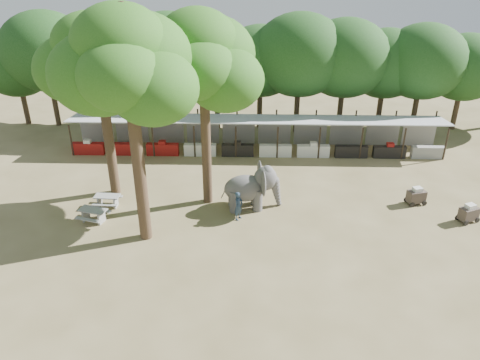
{
  "coord_description": "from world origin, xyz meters",
  "views": [
    {
      "loc": [
        -0.32,
        -19.02,
        14.29
      ],
      "look_at": [
        -1.0,
        5.0,
        2.0
      ],
      "focal_mm": 35.0,
      "sensor_mm": 36.0,
      "label": 1
    }
  ],
  "objects_px": {
    "picnic_table_far": "(107,199)",
    "yard_tree_center": "(126,66)",
    "yard_tree_back": "(201,61)",
    "cart_front": "(469,213)",
    "handler": "(239,206)",
    "yard_tree_left": "(97,63)",
    "cart_back": "(416,196)",
    "elephant": "(252,187)",
    "picnic_table_near": "(93,213)"
  },
  "relations": [
    {
      "from": "picnic_table_far",
      "to": "cart_back",
      "type": "height_order",
      "value": "cart_back"
    },
    {
      "from": "yard_tree_back",
      "to": "cart_front",
      "type": "bearing_deg",
      "value": -7.86
    },
    {
      "from": "yard_tree_left",
      "to": "handler",
      "type": "bearing_deg",
      "value": -21.69
    },
    {
      "from": "handler",
      "to": "picnic_table_near",
      "type": "bearing_deg",
      "value": 123.16
    },
    {
      "from": "yard_tree_left",
      "to": "picnic_table_far",
      "type": "distance_m",
      "value": 7.97
    },
    {
      "from": "handler",
      "to": "picnic_table_far",
      "type": "xyz_separation_m",
      "value": [
        -7.92,
        1.2,
        -0.38
      ]
    },
    {
      "from": "handler",
      "to": "cart_back",
      "type": "xyz_separation_m",
      "value": [
        10.73,
        2.07,
        -0.32
      ]
    },
    {
      "from": "yard_tree_center",
      "to": "cart_back",
      "type": "height_order",
      "value": "yard_tree_center"
    },
    {
      "from": "yard_tree_center",
      "to": "picnic_table_far",
      "type": "relative_size",
      "value": 7.75
    },
    {
      "from": "yard_tree_left",
      "to": "picnic_table_far",
      "type": "relative_size",
      "value": 7.09
    },
    {
      "from": "cart_back",
      "to": "yard_tree_left",
      "type": "bearing_deg",
      "value": 161.31
    },
    {
      "from": "handler",
      "to": "cart_front",
      "type": "xyz_separation_m",
      "value": [
        13.09,
        0.12,
        -0.32
      ]
    },
    {
      "from": "cart_front",
      "to": "elephant",
      "type": "bearing_deg",
      "value": 150.16
    },
    {
      "from": "yard_tree_back",
      "to": "picnic_table_far",
      "type": "relative_size",
      "value": 7.31
    },
    {
      "from": "picnic_table_near",
      "to": "picnic_table_far",
      "type": "distance_m",
      "value": 1.71
    },
    {
      "from": "yard_tree_center",
      "to": "handler",
      "type": "distance_m",
      "value": 9.93
    },
    {
      "from": "cart_front",
      "to": "picnic_table_far",
      "type": "bearing_deg",
      "value": 153.08
    },
    {
      "from": "picnic_table_near",
      "to": "handler",
      "type": "bearing_deg",
      "value": 19.39
    },
    {
      "from": "yard_tree_back",
      "to": "cart_front",
      "type": "distance_m",
      "value": 17.27
    },
    {
      "from": "yard_tree_left",
      "to": "yard_tree_back",
      "type": "xyz_separation_m",
      "value": [
        6.0,
        -1.0,
        0.34
      ]
    },
    {
      "from": "cart_front",
      "to": "yard_tree_center",
      "type": "bearing_deg",
      "value": 162.01
    },
    {
      "from": "yard_tree_back",
      "to": "elephant",
      "type": "relative_size",
      "value": 3.16
    },
    {
      "from": "yard_tree_center",
      "to": "cart_back",
      "type": "relative_size",
      "value": 9.31
    },
    {
      "from": "picnic_table_far",
      "to": "yard_tree_center",
      "type": "bearing_deg",
      "value": -43.46
    },
    {
      "from": "picnic_table_near",
      "to": "cart_back",
      "type": "height_order",
      "value": "cart_back"
    },
    {
      "from": "yard_tree_center",
      "to": "picnic_table_near",
      "type": "distance_m",
      "value": 9.35
    },
    {
      "from": "yard_tree_left",
      "to": "cart_front",
      "type": "height_order",
      "value": "yard_tree_left"
    },
    {
      "from": "cart_front",
      "to": "handler",
      "type": "bearing_deg",
      "value": 156.55
    },
    {
      "from": "picnic_table_near",
      "to": "picnic_table_far",
      "type": "bearing_deg",
      "value": 94.72
    },
    {
      "from": "yard_tree_back",
      "to": "cart_front",
      "type": "relative_size",
      "value": 8.47
    },
    {
      "from": "cart_front",
      "to": "picnic_table_near",
      "type": "bearing_deg",
      "value": 157.63
    },
    {
      "from": "yard_tree_left",
      "to": "handler",
      "type": "relative_size",
      "value": 6.35
    },
    {
      "from": "picnic_table_near",
      "to": "picnic_table_far",
      "type": "height_order",
      "value": "picnic_table_near"
    },
    {
      "from": "cart_front",
      "to": "cart_back",
      "type": "distance_m",
      "value": 3.06
    },
    {
      "from": "yard_tree_back",
      "to": "elephant",
      "type": "distance_m",
      "value": 7.78
    },
    {
      "from": "yard_tree_left",
      "to": "cart_back",
      "type": "distance_m",
      "value": 20.33
    },
    {
      "from": "yard_tree_center",
      "to": "cart_front",
      "type": "relative_size",
      "value": 8.98
    },
    {
      "from": "yard_tree_back",
      "to": "cart_back",
      "type": "bearing_deg",
      "value": -0.67
    },
    {
      "from": "yard_tree_center",
      "to": "yard_tree_back",
      "type": "bearing_deg",
      "value": 53.14
    },
    {
      "from": "picnic_table_near",
      "to": "yard_tree_center",
      "type": "bearing_deg",
      "value": -6.31
    },
    {
      "from": "yard_tree_left",
      "to": "picnic_table_far",
      "type": "height_order",
      "value": "yard_tree_left"
    },
    {
      "from": "yard_tree_center",
      "to": "handler",
      "type": "xyz_separation_m",
      "value": [
        5.08,
        1.79,
        -8.34
      ]
    },
    {
      "from": "elephant",
      "to": "picnic_table_near",
      "type": "relative_size",
      "value": 1.9
    },
    {
      "from": "handler",
      "to": "picnic_table_near",
      "type": "height_order",
      "value": "handler"
    },
    {
      "from": "elephant",
      "to": "cart_back",
      "type": "bearing_deg",
      "value": -4.38
    },
    {
      "from": "yard_tree_left",
      "to": "cart_front",
      "type": "xyz_separation_m",
      "value": [
        21.17,
        -3.09,
        -7.65
      ]
    },
    {
      "from": "picnic_table_far",
      "to": "cart_back",
      "type": "bearing_deg",
      "value": 5.66
    },
    {
      "from": "picnic_table_near",
      "to": "picnic_table_far",
      "type": "relative_size",
      "value": 1.21
    },
    {
      "from": "yard_tree_left",
      "to": "yard_tree_back",
      "type": "relative_size",
      "value": 0.97
    },
    {
      "from": "picnic_table_near",
      "to": "picnic_table_far",
      "type": "xyz_separation_m",
      "value": [
        0.34,
        1.68,
        -0.02
      ]
    }
  ]
}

